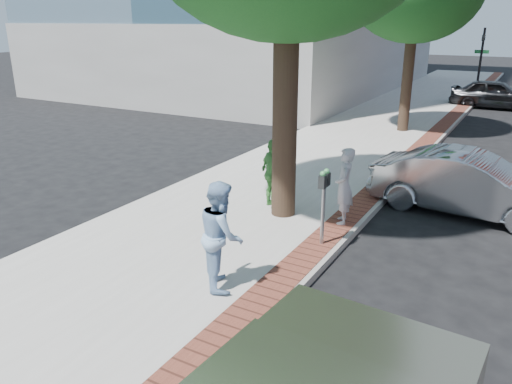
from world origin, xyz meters
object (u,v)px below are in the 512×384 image
Objects in this scene: person_officer at (221,235)px; bg_car at (495,94)px; parking_meter at (324,192)px; person_green at (273,173)px; sedan_silver at (469,184)px; person_gray at (344,186)px.

person_officer is 0.42× the size of bg_car.
person_officer is (-0.81, -2.21, -0.18)m from parking_meter.
person_green reaches higher than bg_car.
bg_car is (2.05, 21.49, -0.31)m from person_officer.
parking_meter is 2.21m from person_green.
parking_meter is at bearing 153.94° from sedan_silver.
person_green is (-0.94, 3.54, -0.08)m from person_officer.
sedan_silver is at bearing -64.26° from person_officer.
person_green is (-1.72, 0.12, -0.02)m from person_gray.
person_green is 0.37× the size of sedan_silver.
parking_meter is 0.35× the size of bg_car.
person_officer reaches higher than parking_meter.
person_gray reaches higher than parking_meter.
sedan_silver is at bearing -177.52° from bg_car.
parking_meter is 0.34× the size of sedan_silver.
sedan_silver is 15.85m from bg_car.
person_gray is 0.38× the size of sedan_silver.
sedan_silver is (2.15, 2.25, -0.25)m from person_gray.
bg_car is at bearing 155.66° from person_gray.
parking_meter is 19.33m from bg_car.
person_gray is at bearing 175.30° from bg_car.
person_green is at bearing 124.26° from sedan_silver.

